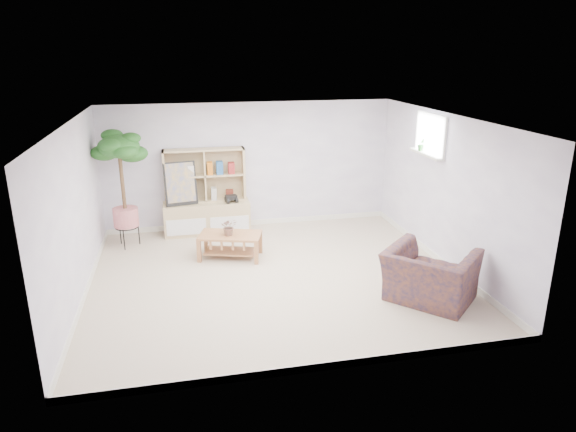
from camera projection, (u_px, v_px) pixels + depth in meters
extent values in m
cube|color=tan|center=(275.00, 276.00, 7.88)|extent=(5.50, 5.00, 0.01)
cube|color=white|center=(273.00, 119.00, 7.14)|extent=(5.50, 5.00, 0.01)
cube|color=silver|center=(250.00, 166.00, 9.84)|extent=(5.50, 0.01, 2.40)
cube|color=silver|center=(320.00, 270.00, 5.19)|extent=(5.50, 0.01, 2.40)
cube|color=silver|center=(75.00, 214.00, 6.96)|extent=(0.01, 5.00, 2.40)
cube|color=silver|center=(446.00, 191.00, 8.06)|extent=(0.01, 5.00, 2.40)
cube|color=white|center=(426.00, 154.00, 8.46)|extent=(0.14, 1.00, 0.04)
imported|color=#2A7625|center=(229.00, 227.00, 8.40)|extent=(0.27, 0.24, 0.29)
imported|color=#101943|center=(430.00, 272.00, 7.01)|extent=(1.50, 1.51, 0.84)
imported|color=#1D5120|center=(421.00, 144.00, 8.61)|extent=(0.14, 0.12, 0.21)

